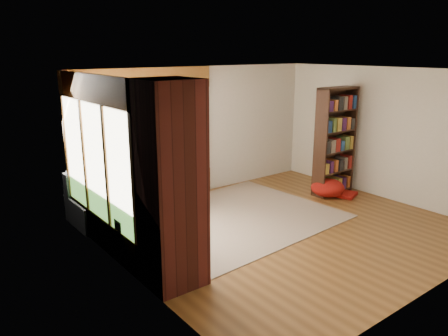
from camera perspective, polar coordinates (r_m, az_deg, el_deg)
floor at (r=7.50m, az=7.94°, el=-7.81°), size 5.50×5.50×0.00m
ceiling at (r=6.92m, az=8.74°, el=12.43°), size 5.50×5.50×0.00m
wall_back at (r=8.98m, az=-3.19°, el=4.83°), size 5.50×0.04×2.60m
wall_front at (r=5.72m, az=26.55°, el=-2.87°), size 5.50×0.04×2.60m
wall_left at (r=5.53m, az=-12.05°, el=-2.14°), size 0.04×5.00×2.60m
wall_right at (r=9.24m, az=20.36°, el=4.19°), size 0.04×5.00×2.60m
windows_back at (r=8.33m, az=-9.91°, el=4.16°), size 2.82×0.10×1.90m
windows_left at (r=6.59m, az=-16.40°, el=0.84°), size 0.10×2.62×1.90m
roller_blind at (r=7.29m, az=-18.83°, el=5.20°), size 0.03×0.72×0.90m
brick_chimney at (r=5.38m, az=-7.06°, el=-2.38°), size 0.70×0.70×2.60m
sectional_sofa at (r=7.62m, az=-11.84°, el=-5.17°), size 2.20×2.20×0.80m
area_rug at (r=7.80m, az=0.69°, el=-6.68°), size 3.89×3.07×0.01m
bookshelf at (r=9.20m, az=14.31°, el=3.37°), size 0.94×0.31×2.20m
pouf at (r=9.18m, az=13.38°, el=-2.44°), size 0.82×0.82×0.37m
dog_tan at (r=7.77m, az=-10.01°, el=-1.03°), size 0.95×0.92×0.47m
dog_brindle at (r=6.65m, az=-11.64°, el=-3.95°), size 0.68×0.93×0.47m
throw_pillows at (r=7.56m, az=-11.61°, el=-1.70°), size 1.98×1.68×0.45m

